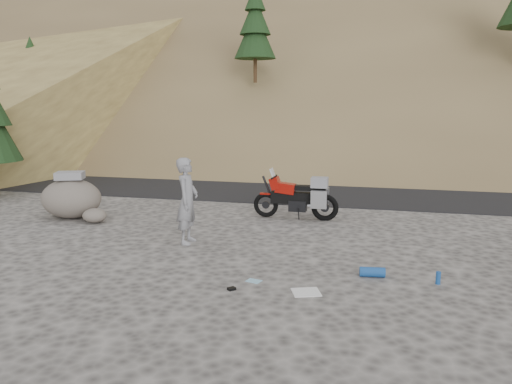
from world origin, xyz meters
TOP-DOWN VIEW (x-y plane):
  - ground at (0.00, 0.00)m, footprint 140.00×140.00m
  - road at (0.00, 9.00)m, footprint 120.00×7.00m
  - hillside at (-0.05, 40.88)m, footprint 120.00×73.00m
  - motorcycle at (-0.09, 3.71)m, footprint 2.39×0.69m
  - man at (-2.16, 0.66)m, footprint 0.51×0.75m
  - boulder at (-6.31, 2.28)m, footprint 1.91×1.71m
  - small_rock at (-5.37, 1.91)m, footprint 0.83×0.80m
  - gear_white_cloth at (0.94, -1.75)m, footprint 0.58×0.55m
  - gear_blue_mat at (2.01, -0.67)m, footprint 0.48×0.24m
  - gear_bottle at (3.15, -0.77)m, footprint 0.09×0.09m
  - gear_glove_b at (-0.32, -1.95)m, footprint 0.16×0.16m
  - gear_blue_cloth at (-0.05, -1.44)m, footprint 0.30×0.25m

SIDE VIEW (x-z plane):
  - ground at x=0.00m, z-range 0.00..0.00m
  - road at x=0.00m, z-range -0.03..0.03m
  - man at x=-2.16m, z-range -0.99..0.99m
  - gear_blue_cloth at x=-0.05m, z-range 0.00..0.01m
  - gear_white_cloth at x=0.94m, z-range 0.00..0.02m
  - gear_glove_b at x=-0.32m, z-range 0.00..0.04m
  - gear_blue_mat at x=2.01m, z-range 0.00..0.18m
  - gear_bottle at x=3.15m, z-range 0.00..0.23m
  - small_rock at x=-5.37m, z-range 0.00..0.39m
  - boulder at x=-6.31m, z-range -0.08..1.20m
  - motorcycle at x=-0.09m, z-range -0.10..1.32m
  - hillside at x=-0.05m, z-range -12.28..34.44m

